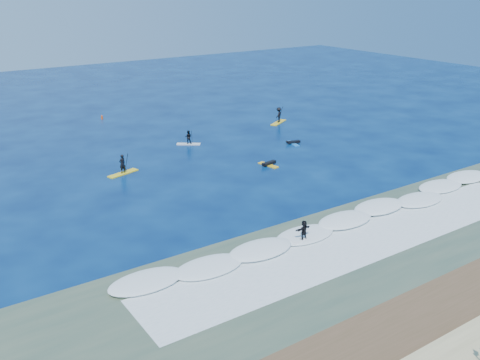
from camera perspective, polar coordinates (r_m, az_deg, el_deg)
ground at (r=47.32m, az=1.71°, el=-0.60°), size 160.00×160.00×0.00m
wet_sand_strip at (r=34.12m, az=23.75°, el=-11.34°), size 90.00×5.00×0.08m
shallow_water at (r=37.87m, az=14.27°, el=-6.88°), size 90.00×13.00×0.01m
breaking_wave at (r=40.30m, az=10.07°, el=-4.82°), size 40.00×6.00×0.30m
whitewater at (r=38.46m, az=13.17°, el=-6.35°), size 34.00×5.00×0.02m
sup_paddler_left at (r=51.16m, az=-12.42°, el=1.37°), size 3.21×1.63×2.19m
sup_paddler_center at (r=59.43m, az=-5.53°, el=4.44°), size 2.52×2.06×1.84m
sup_paddler_right at (r=68.60m, az=4.15°, el=6.84°), size 3.29×2.35×2.33m
prone_paddler_near at (r=52.49m, az=3.05°, el=1.73°), size 1.83×2.36×0.48m
prone_paddler_far at (r=59.78m, az=5.66°, el=4.00°), size 1.73×2.26×0.46m
wave_surfer at (r=37.18m, az=6.82°, el=-5.45°), size 2.09×0.64×1.50m
marker_buoy at (r=72.65m, az=-14.51°, el=6.50°), size 0.26×0.26×0.63m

